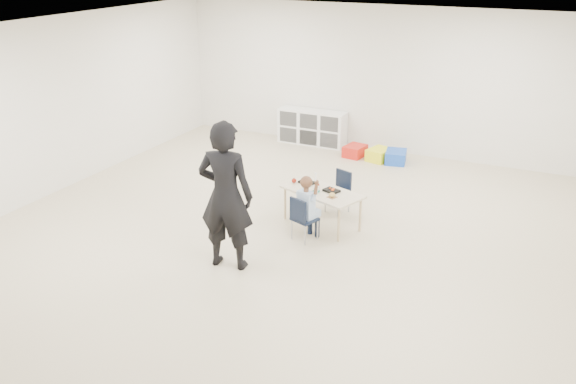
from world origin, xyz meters
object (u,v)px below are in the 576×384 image
at_px(child, 305,206).
at_px(cubby_shelf, 312,127).
at_px(table, 322,208).
at_px(adult, 226,196).
at_px(chair_near, 305,218).

xyz_separation_m(child, cubby_shelf, (-1.66, 4.09, -0.16)).
bearing_deg(table, adult, -90.93).
relative_size(table, chair_near, 2.02).
bearing_deg(cubby_shelf, chair_near, -67.92).
bearing_deg(table, cubby_shelf, 135.41).
distance_m(table, adult, 1.87).
distance_m(child, adult, 1.32).
xyz_separation_m(table, child, (-0.03, -0.53, 0.23)).
xyz_separation_m(table, adult, (-0.62, -1.62, 0.68)).
bearing_deg(chair_near, child, 0.00).
height_order(table, chair_near, chair_near).
xyz_separation_m(child, adult, (-0.59, -1.09, 0.45)).
xyz_separation_m(chair_near, child, (0.00, 0.00, 0.19)).
height_order(table, child, child).
bearing_deg(child, cubby_shelf, 132.03).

